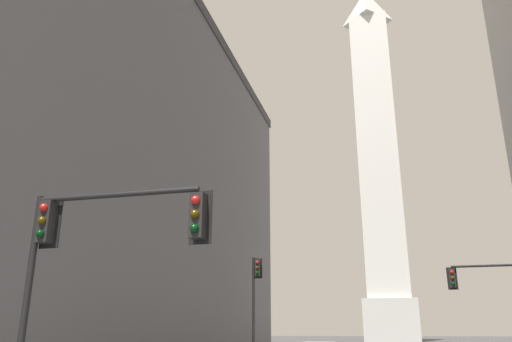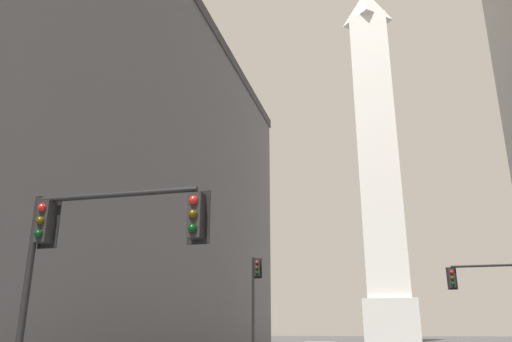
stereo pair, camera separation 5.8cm
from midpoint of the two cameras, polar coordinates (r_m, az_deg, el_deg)
building_left at (r=37.40m, az=-24.45°, el=0.31°), size 23.22×47.55×24.69m
obelisk at (r=94.34m, az=13.80°, el=1.78°), size 8.77×8.77×68.43m
traffic_light_near_left at (r=13.25m, az=-18.33°, el=-7.47°), size 4.96×0.50×5.13m
traffic_light_mid_left at (r=33.46m, az=-0.07°, el=-13.59°), size 0.76×0.52×6.42m
traffic_light_mid_right at (r=33.07m, az=26.95°, el=-11.65°), size 5.25×0.51×5.52m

